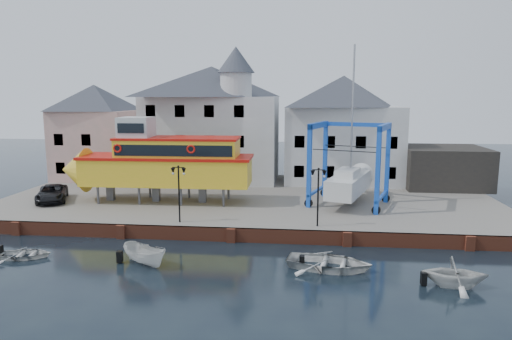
# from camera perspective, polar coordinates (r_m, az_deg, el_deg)

# --- Properties ---
(ground) EXTENTS (140.00, 140.00, 0.00)m
(ground) POSITION_cam_1_polar(r_m,az_deg,el_deg) (32.40, -3.11, -8.99)
(ground) COLOR black
(ground) RESTS_ON ground
(hardstanding) EXTENTS (44.00, 22.00, 1.00)m
(hardstanding) POSITION_cam_1_polar(r_m,az_deg,el_deg) (42.76, -0.77, -3.74)
(hardstanding) COLOR slate
(hardstanding) RESTS_ON ground
(quay_wall) EXTENTS (44.00, 0.47, 1.00)m
(quay_wall) POSITION_cam_1_polar(r_m,az_deg,el_deg) (32.34, -3.09, -8.09)
(quay_wall) COLOR brown
(quay_wall) RESTS_ON ground
(building_pink) EXTENTS (8.00, 7.00, 10.30)m
(building_pink) POSITION_cam_1_polar(r_m,az_deg,el_deg) (53.68, -19.35, 4.52)
(building_pink) COLOR tan
(building_pink) RESTS_ON hardstanding
(building_white_main) EXTENTS (14.00, 8.30, 14.00)m
(building_white_main) POSITION_cam_1_polar(r_m,az_deg,el_deg) (49.80, -5.36, 6.04)
(building_white_main) COLOR silver
(building_white_main) RESTS_ON hardstanding
(building_white_right) EXTENTS (12.00, 8.00, 11.20)m
(building_white_right) POSITION_cam_1_polar(r_m,az_deg,el_deg) (49.64, 10.76, 5.05)
(building_white_right) COLOR silver
(building_white_right) RESTS_ON hardstanding
(shed_dark) EXTENTS (8.00, 7.00, 4.00)m
(shed_dark) POSITION_cam_1_polar(r_m,az_deg,el_deg) (49.90, 22.33, 0.37)
(shed_dark) COLOR black
(shed_dark) RESTS_ON hardstanding
(lamp_post_left) EXTENTS (1.12, 0.32, 4.20)m
(lamp_post_left) POSITION_cam_1_polar(r_m,az_deg,el_deg) (33.35, -9.65, -1.17)
(lamp_post_left) COLOR black
(lamp_post_left) RESTS_ON hardstanding
(lamp_post_right) EXTENTS (1.12, 0.32, 4.20)m
(lamp_post_right) POSITION_cam_1_polar(r_m,az_deg,el_deg) (32.13, 7.80, -1.52)
(lamp_post_right) COLOR black
(lamp_post_right) RESTS_ON hardstanding
(tour_boat) EXTENTS (16.90, 4.36, 7.33)m
(tour_boat) POSITION_cam_1_polar(r_m,az_deg,el_deg) (40.37, -12.44, 0.97)
(tour_boat) COLOR #59595E
(tour_boat) RESTS_ON hardstanding
(travel_lift) EXTENTS (7.41, 9.03, 13.27)m
(travel_lift) POSITION_cam_1_polar(r_m,az_deg,el_deg) (39.87, 11.79, -0.91)
(travel_lift) COLOR #1647AA
(travel_lift) RESTS_ON hardstanding
(van) EXTENTS (4.19, 5.57, 1.41)m
(van) POSITION_cam_1_polar(r_m,az_deg,el_deg) (43.70, -24.15, -2.67)
(van) COLOR black
(van) RESTS_ON hardstanding
(motorboat_a) EXTENTS (3.76, 3.08, 1.39)m
(motorboat_a) POSITION_cam_1_polar(r_m,az_deg,el_deg) (29.20, -13.68, -11.35)
(motorboat_a) COLOR silver
(motorboat_a) RESTS_ON ground
(motorboat_b) EXTENTS (5.56, 4.42, 1.03)m
(motorboat_b) POSITION_cam_1_polar(r_m,az_deg,el_deg) (27.99, 9.11, -12.11)
(motorboat_b) COLOR silver
(motorboat_b) RESTS_ON ground
(motorboat_c) EXTENTS (3.59, 3.16, 1.77)m
(motorboat_c) POSITION_cam_1_polar(r_m,az_deg,el_deg) (27.46, 23.50, -13.24)
(motorboat_c) COLOR silver
(motorboat_c) RESTS_ON ground
(motorboat_d) EXTENTS (3.70, 2.92, 0.69)m
(motorboat_d) POSITION_cam_1_polar(r_m,az_deg,el_deg) (32.91, -27.01, -9.74)
(motorboat_d) COLOR silver
(motorboat_d) RESTS_ON ground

